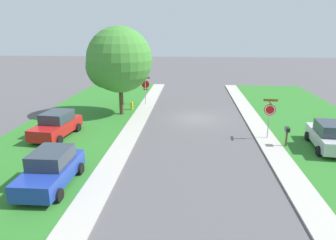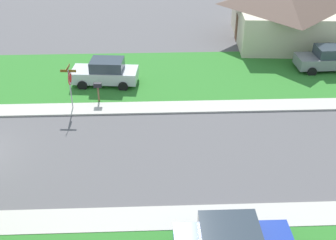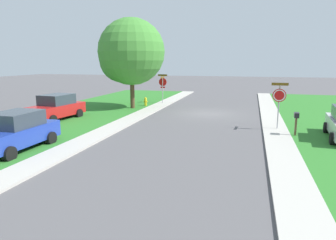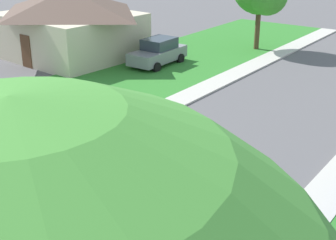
# 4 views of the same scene
# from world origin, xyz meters

# --- Properties ---
(sidewalk_east) EXTENTS (1.40, 56.00, 0.10)m
(sidewalk_east) POSITION_xyz_m (4.70, 12.00, 0.05)
(sidewalk_east) COLOR #B7B2A8
(sidewalk_east) RESTS_ON ground
(sidewalk_west) EXTENTS (1.40, 56.00, 0.10)m
(sidewalk_west) POSITION_xyz_m (-4.70, 12.00, 0.05)
(sidewalk_west) COLOR #B7B2A8
(sidewalk_west) RESTS_ON ground
(lawn_west) EXTENTS (8.00, 56.00, 0.08)m
(lawn_west) POSITION_xyz_m (-9.40, 12.00, 0.04)
(lawn_west) COLOR #2D7528
(lawn_west) RESTS_ON ground
(stop_sign_far_corner) EXTENTS (0.92, 0.92, 2.77)m
(stop_sign_far_corner) POSITION_xyz_m (-4.81, 4.72, 1.89)
(stop_sign_far_corner) COLOR #9E9EA3
(stop_sign_far_corner) RESTS_ON ground
(car_grey_near_corner) EXTENTS (2.11, 4.34, 1.76)m
(car_grey_near_corner) POSITION_xyz_m (-9.82, 21.92, 0.87)
(car_grey_near_corner) COLOR gray
(car_grey_near_corner) RESTS_ON ground
(car_silver_driveway_right) EXTENTS (2.35, 4.45, 1.76)m
(car_silver_driveway_right) POSITION_xyz_m (-8.13, 6.41, 0.87)
(car_silver_driveway_right) COLOR silver
(car_silver_driveway_right) RESTS_ON ground
(house_left_setback) EXTENTS (9.53, 8.42, 4.60)m
(house_left_setback) POSITION_xyz_m (-16.00, 20.16, 2.38)
(house_left_setback) COLOR beige
(house_left_setback) RESTS_ON ground
(mailbox) EXTENTS (0.27, 0.49, 1.31)m
(mailbox) POSITION_xyz_m (-5.62, 6.18, 1.01)
(mailbox) COLOR brown
(mailbox) RESTS_ON ground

